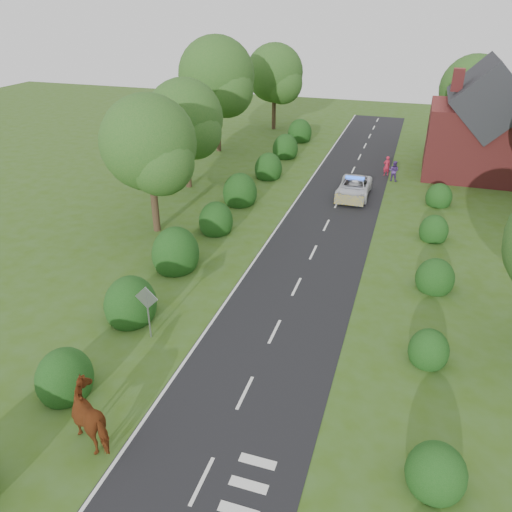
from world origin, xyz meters
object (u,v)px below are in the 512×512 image
(police_van, at_px, (354,188))
(pedestrian_red, at_px, (387,166))
(pedestrian_purple, at_px, (394,171))
(road_sign, at_px, (147,305))
(cow, at_px, (95,418))

(police_van, relative_size, pedestrian_red, 3.06)
(pedestrian_purple, bearing_deg, police_van, 74.21)
(police_van, distance_m, pedestrian_purple, 5.10)
(pedestrian_red, bearing_deg, police_van, 40.15)
(pedestrian_purple, bearing_deg, road_sign, 84.28)
(cow, height_order, police_van, cow)
(road_sign, bearing_deg, cow, -79.37)
(police_van, bearing_deg, cow, -101.04)
(road_sign, distance_m, pedestrian_red, 26.61)
(road_sign, bearing_deg, pedestrian_red, 73.14)
(road_sign, distance_m, pedestrian_purple, 25.67)
(cow, xyz_separation_m, pedestrian_purple, (7.34, 29.73, -0.04))
(police_van, distance_m, pedestrian_red, 5.95)
(road_sign, bearing_deg, police_van, 73.44)
(road_sign, xyz_separation_m, pedestrian_red, (7.72, 25.46, -0.85))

